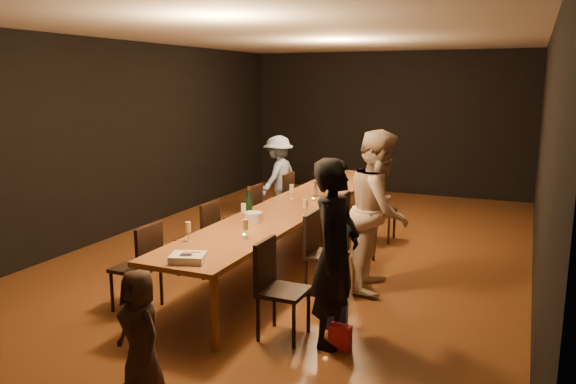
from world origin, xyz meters
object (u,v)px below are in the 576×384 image
at_px(chair_right_2, 357,229).
at_px(chair_right_3, 380,210).
at_px(chair_left_1, 198,238).
at_px(chair_left_2, 243,217).
at_px(birthday_cake, 188,258).
at_px(man_blue, 278,177).
at_px(chair_left_0, 136,266).
at_px(champagne_bottle, 249,201).
at_px(woman_tan, 379,211).
at_px(woman_birthday, 335,253).
at_px(child, 140,331).
at_px(chair_left_3, 278,201).
at_px(ice_bucket, 320,188).
at_px(chair_right_0, 284,290).
at_px(table, 298,206).
at_px(plate_stack, 253,217).
at_px(chair_right_1, 327,254).

xyz_separation_m(chair_right_2, chair_right_3, (0.00, 1.20, 0.00)).
bearing_deg(chair_left_1, chair_left_2, 0.00).
xyz_separation_m(chair_left_2, birthday_cake, (0.90, -2.77, 0.32)).
xyz_separation_m(chair_left_2, man_blue, (-0.33, 1.95, 0.26)).
relative_size(chair_left_0, champagne_bottle, 2.56).
bearing_deg(woman_tan, chair_left_1, 96.57).
distance_m(chair_left_0, champagne_bottle, 1.64).
bearing_deg(woman_birthday, child, 144.47).
xyz_separation_m(chair_left_3, ice_bucket, (0.95, -0.59, 0.39)).
height_order(chair_right_2, ice_bucket, ice_bucket).
distance_m(woman_birthday, birthday_cake, 1.35).
bearing_deg(chair_left_3, woman_birthday, -148.30).
xyz_separation_m(man_blue, child, (1.39, -5.63, -0.23)).
height_order(chair_left_1, birthday_cake, chair_left_1).
height_order(chair_right_0, chair_right_2, same).
distance_m(chair_right_3, man_blue, 2.18).
bearing_deg(chair_left_1, table, -35.31).
bearing_deg(ice_bucket, birthday_cake, -90.75).
height_order(chair_left_3, birthday_cake, chair_left_3).
xyz_separation_m(chair_left_3, man_blue, (-0.33, 0.75, 0.26)).
height_order(chair_right_0, child, child).
bearing_deg(chair_left_3, ice_bucket, -121.74).
height_order(chair_left_2, champagne_bottle, champagne_bottle).
bearing_deg(champagne_bottle, chair_right_0, -52.65).
height_order(chair_right_3, chair_left_2, same).
bearing_deg(chair_left_1, birthday_cake, -150.06).
bearing_deg(chair_right_3, chair_left_0, -25.28).
bearing_deg(chair_left_3, chair_right_0, -154.72).
bearing_deg(woman_tan, champagne_bottle, 91.29).
relative_size(chair_left_0, birthday_cake, 2.47).
bearing_deg(chair_left_1, man_blue, 6.00).
xyz_separation_m(chair_left_0, chair_left_1, (0.00, 1.20, 0.00)).
bearing_deg(man_blue, plate_stack, 24.80).
xyz_separation_m(chair_right_3, chair_left_2, (-1.70, -1.20, 0.00)).
distance_m(chair_right_3, woman_birthday, 3.57).
relative_size(chair_right_3, plate_stack, 4.34).
relative_size(chair_right_0, birthday_cake, 2.47).
xyz_separation_m(table, plate_stack, (-0.06, -1.23, 0.11)).
relative_size(man_blue, birthday_cake, 3.84).
xyz_separation_m(plate_stack, ice_bucket, (0.16, 1.84, 0.04)).
relative_size(chair_right_1, plate_stack, 4.34).
xyz_separation_m(table, chair_left_3, (-0.85, 1.20, -0.24)).
relative_size(chair_right_2, woman_birthday, 0.54).
bearing_deg(man_blue, birthday_cake, 20.04).
bearing_deg(ice_bucket, chair_right_0, -76.00).
distance_m(table, chair_right_0, 2.56).
bearing_deg(chair_right_0, plate_stack, -142.14).
bearing_deg(birthday_cake, chair_right_1, 43.40).
bearing_deg(woman_birthday, woman_tan, 3.38).
bearing_deg(chair_right_1, chair_right_3, 180.00).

